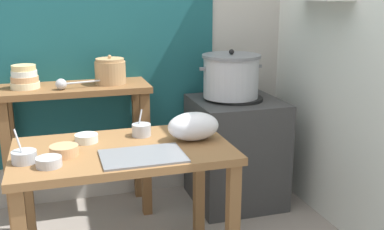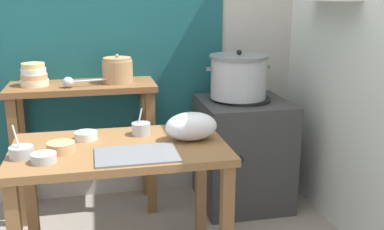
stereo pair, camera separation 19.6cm
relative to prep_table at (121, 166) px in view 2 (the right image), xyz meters
name	(u,v)px [view 2 (the right image)]	position (x,y,z in m)	size (l,w,h in m)	color
wall_back	(123,19)	(0.11, 1.06, 0.69)	(4.40, 0.12, 2.60)	#B2ADA3
wall_right	(361,25)	(1.43, 0.16, 0.69)	(0.30, 3.20, 2.60)	silver
prep_table	(121,166)	(0.00, 0.00, 0.00)	(1.10, 0.66, 0.72)	olive
back_shelf_table	(84,116)	(-0.19, 0.79, 0.07)	(0.96, 0.40, 0.90)	brown
stove_block	(243,152)	(0.90, 0.66, -0.23)	(0.60, 0.61, 0.78)	#383838
steamer_pot	(238,76)	(0.86, 0.68, 0.32)	(0.45, 0.40, 0.33)	#B7BABF
clay_pot	(118,70)	(0.05, 0.79, 0.37)	(0.20, 0.20, 0.19)	tan
bowl_stack_enamel	(34,75)	(-0.49, 0.80, 0.36)	(0.18, 0.18, 0.15)	beige
ladle	(70,82)	(-0.26, 0.69, 0.33)	(0.28, 0.09, 0.07)	#B7BABF
serving_tray	(137,155)	(0.07, -0.17, 0.12)	(0.40, 0.28, 0.01)	slate
plastic_bag	(191,126)	(0.38, 0.01, 0.19)	(0.28, 0.18, 0.15)	white
prep_bowl_0	(61,147)	(-0.29, -0.04, 0.14)	(0.14, 0.14, 0.05)	tan
prep_bowl_1	(44,157)	(-0.36, -0.17, 0.14)	(0.12, 0.12, 0.04)	#B7BABF
prep_bowl_2	(21,152)	(-0.47, -0.08, 0.14)	(0.11, 0.11, 0.16)	#B7BABF
prep_bowl_3	(86,135)	(-0.17, 0.14, 0.13)	(0.12, 0.12, 0.04)	silver
prep_bowl_4	(141,128)	(0.13, 0.16, 0.15)	(0.10, 0.10, 0.14)	#B7BABF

